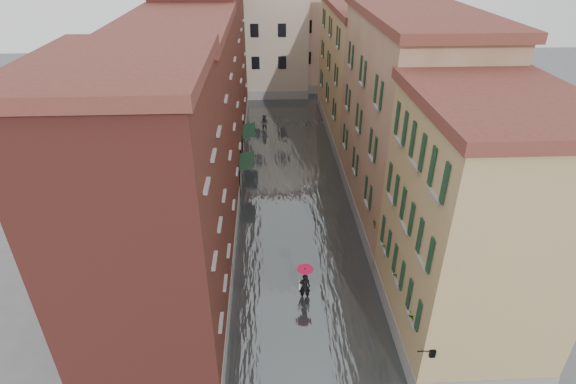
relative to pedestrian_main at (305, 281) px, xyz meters
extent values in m
plane|color=#58585A|center=(0.07, -0.37, -1.22)|extent=(120.00, 120.00, 0.00)
cube|color=#424849|center=(0.07, 12.63, -1.12)|extent=(10.00, 60.00, 0.20)
cube|color=maroon|center=(-6.93, -2.37, 5.28)|extent=(6.00, 8.00, 13.00)
cube|color=#552C1A|center=(-6.93, 8.63, 5.03)|extent=(6.00, 14.00, 12.50)
cube|color=maroon|center=(-6.93, 23.63, 5.78)|extent=(6.00, 16.00, 14.00)
cube|color=tan|center=(7.07, -2.37, 4.53)|extent=(6.00, 8.00, 11.50)
cube|color=tan|center=(7.07, 8.63, 5.28)|extent=(6.00, 14.00, 13.00)
cube|color=tan|center=(7.07, 23.63, 4.53)|extent=(6.00, 16.00, 11.50)
cube|color=#B4A88F|center=(-2.93, 37.63, 5.28)|extent=(12.00, 9.00, 13.00)
cube|color=#CC9D8F|center=(6.07, 39.63, 4.78)|extent=(10.00, 9.00, 12.00)
cube|color=black|center=(-3.38, 12.02, 1.33)|extent=(1.09, 2.83, 0.31)
cylinder|color=black|center=(-3.88, 10.61, 0.18)|extent=(0.06, 0.06, 2.80)
cylinder|color=black|center=(-3.88, 13.44, 0.18)|extent=(0.06, 0.06, 2.80)
cube|color=black|center=(-3.38, 17.86, 1.33)|extent=(1.09, 3.29, 0.31)
cylinder|color=black|center=(-3.88, 16.21, 0.18)|extent=(0.06, 0.06, 2.80)
cylinder|color=black|center=(-3.88, 19.50, 0.18)|extent=(0.06, 0.06, 2.80)
cylinder|color=black|center=(4.12, -6.37, 1.88)|extent=(0.60, 0.05, 0.05)
cube|color=black|center=(4.42, -6.37, 1.78)|extent=(0.22, 0.22, 0.35)
cube|color=beige|center=(4.42, -6.37, 1.78)|extent=(0.14, 0.14, 0.24)
cube|color=#973F31|center=(4.19, -4.72, 1.93)|extent=(0.22, 0.85, 0.18)
imported|color=#265926|center=(4.19, -4.72, 2.35)|extent=(0.59, 0.51, 0.66)
cube|color=#973F31|center=(4.19, -2.10, 1.93)|extent=(0.22, 0.85, 0.18)
imported|color=#265926|center=(4.19, -2.10, 2.35)|extent=(0.59, 0.51, 0.66)
cube|color=#973F31|center=(4.19, 0.13, 1.93)|extent=(0.22, 0.85, 0.18)
imported|color=#265926|center=(4.19, 0.13, 2.35)|extent=(0.59, 0.51, 0.66)
cube|color=#973F31|center=(4.19, 2.34, 1.93)|extent=(0.22, 0.85, 0.18)
imported|color=#265926|center=(4.19, 2.34, 2.35)|extent=(0.59, 0.51, 0.66)
imported|color=black|center=(0.00, 0.00, -0.38)|extent=(0.63, 0.42, 1.68)
cube|color=beige|center=(-0.28, 0.05, -0.27)|extent=(0.08, 0.30, 0.38)
cylinder|color=black|center=(0.00, 0.00, 0.13)|extent=(0.02, 0.02, 1.00)
cone|color=#C80D3C|center=(0.00, 0.00, 0.70)|extent=(0.91, 0.91, 0.28)
imported|color=black|center=(-2.03, 23.85, -0.37)|extent=(0.98, 0.87, 1.70)
camera|label=1|loc=(-1.77, -18.07, 15.92)|focal=28.00mm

